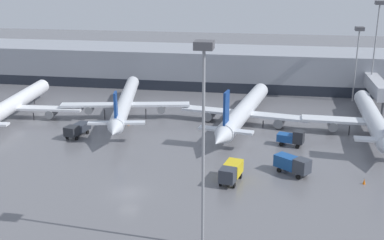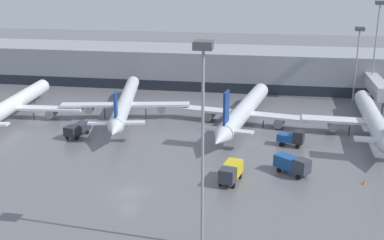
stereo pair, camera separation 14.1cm
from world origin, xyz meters
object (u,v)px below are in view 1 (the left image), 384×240
object	(u,v)px
parked_jet_3	(125,102)
apron_light_mast_3	(358,42)
traffic_cone_1	(364,181)
parked_jet_4	(373,119)
service_truck_1	(293,164)
traffic_cone_0	(211,112)
service_truck_0	(292,138)
apron_light_mast_6	(204,93)
service_truck_3	(231,171)
apron_light_mast_5	(377,25)
service_truck_2	(77,129)
parked_jet_1	(12,105)
parked_jet_2	(244,110)
traffic_cone_2	(128,123)

from	to	relation	value
parked_jet_3	apron_light_mast_3	world-z (taller)	apron_light_mast_3
traffic_cone_1	parked_jet_4	bearing A→B (deg)	77.19
service_truck_1	traffic_cone_0	size ratio (longest dim) A/B	7.55
parked_jet_3	service_truck_0	xyz separation A→B (m)	(31.40, -10.33, -1.77)
apron_light_mast_6	traffic_cone_1	bearing A→B (deg)	43.44
service_truck_3	apron_light_mast_5	world-z (taller)	apron_light_mast_5
service_truck_0	service_truck_1	size ratio (longest dim) A/B	0.86
service_truck_0	traffic_cone_0	xyz separation A→B (m)	(-15.46, 16.26, -1.12)
service_truck_2	apron_light_mast_3	xyz separation A→B (m)	(50.77, 31.52, 11.58)
apron_light_mast_3	apron_light_mast_6	bearing A→B (deg)	-111.47
parked_jet_4	service_truck_3	distance (m)	32.44
parked_jet_1	apron_light_mast_3	distance (m)	71.95
service_truck_2	traffic_cone_1	xyz separation A→B (m)	(45.93, -12.02, -0.99)
service_truck_0	traffic_cone_1	size ratio (longest dim) A/B	5.88
apron_light_mast_3	apron_light_mast_6	size ratio (longest dim) A/B	0.74
traffic_cone_1	apron_light_mast_3	xyz separation A→B (m)	(4.84, 43.53, 12.56)
parked_jet_2	parked_jet_4	distance (m)	22.68
parked_jet_2	parked_jet_3	distance (m)	22.91
parked_jet_3	traffic_cone_1	size ratio (longest dim) A/B	49.16
service_truck_2	parked_jet_1	bearing A→B (deg)	-104.64
parked_jet_2	traffic_cone_0	size ratio (longest dim) A/B	54.09
parked_jet_1	parked_jet_2	bearing A→B (deg)	-89.52
parked_jet_4	traffic_cone_1	distance (m)	21.62
traffic_cone_1	traffic_cone_0	bearing A→B (deg)	129.92
traffic_cone_0	apron_light_mast_3	distance (m)	35.05
parked_jet_2	service_truck_2	size ratio (longest dim) A/B	6.59
traffic_cone_0	apron_light_mast_5	bearing A→B (deg)	23.44
apron_light_mast_6	service_truck_0	bearing A→B (deg)	72.02
service_truck_3	service_truck_1	bearing A→B (deg)	127.19
apron_light_mast_3	service_truck_0	bearing A→B (deg)	-114.98
parked_jet_4	service_truck_2	xyz separation A→B (m)	(-50.69, -8.92, -1.56)
parked_jet_4	traffic_cone_1	size ratio (longest dim) A/B	45.32
traffic_cone_2	apron_light_mast_6	world-z (taller)	apron_light_mast_6
traffic_cone_0	apron_light_mast_6	xyz separation A→B (m)	(5.14, -48.09, 16.39)
service_truck_2	apron_light_mast_6	world-z (taller)	apron_light_mast_6
parked_jet_3	apron_light_mast_5	size ratio (longest dim) A/B	1.79
parked_jet_4	service_truck_1	xyz separation A→B (m)	(-14.33, -19.09, -1.34)
service_truck_0	service_truck_2	distance (m)	36.69
parked_jet_1	parked_jet_3	xyz separation A→B (m)	(21.76, 3.45, 0.60)
parked_jet_3	apron_light_mast_3	size ratio (longest dim) A/B	2.38
apron_light_mast_3	apron_light_mast_5	size ratio (longest dim) A/B	0.75
parked_jet_1	service_truck_1	world-z (taller)	parked_jet_1
parked_jet_1	apron_light_mast_6	xyz separation A→B (m)	(42.83, -38.70, 14.10)
apron_light_mast_3	apron_light_mast_6	distance (m)	66.81
service_truck_2	apron_light_mast_5	bearing A→B (deg)	132.05
parked_jet_4	parked_jet_2	bearing A→B (deg)	85.12
parked_jet_3	service_truck_2	size ratio (longest dim) A/B	6.66
traffic_cone_1	parked_jet_1	bearing A→B (deg)	162.10
service_truck_1	parked_jet_3	bearing A→B (deg)	-177.31
parked_jet_4	service_truck_3	size ratio (longest dim) A/B	6.39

